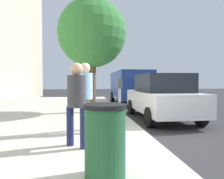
# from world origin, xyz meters

# --- Properties ---
(ground_plane) EXTENTS (80.00, 80.00, 0.00)m
(ground_plane) POSITION_xyz_m (0.00, 0.00, 0.00)
(ground_plane) COLOR #2B2B2D
(ground_plane) RESTS_ON ground
(sidewalk_slab) EXTENTS (28.00, 6.00, 0.15)m
(sidewalk_slab) POSITION_xyz_m (0.00, 3.00, 0.07)
(sidewalk_slab) COLOR #B7B2A8
(sidewalk_slab) RESTS_ON ground_plane
(parking_meter) EXTENTS (0.36, 0.12, 1.41)m
(parking_meter) POSITION_xyz_m (0.83, 0.68, 1.17)
(parking_meter) COLOR gray
(parking_meter) RESTS_ON sidewalk_slab
(pedestrian_at_meter) EXTENTS (0.54, 0.40, 1.82)m
(pedestrian_at_meter) POSITION_xyz_m (0.78, 1.60, 1.23)
(pedestrian_at_meter) COLOR #47474C
(pedestrian_at_meter) RESTS_ON sidewalk_slab
(pedestrian_bystander) EXTENTS (0.39, 0.43, 1.70)m
(pedestrian_bystander) POSITION_xyz_m (-0.50, 1.76, 1.14)
(pedestrian_bystander) COLOR #191E4C
(pedestrian_bystander) RESTS_ON sidewalk_slab
(parked_sedan_near) EXTENTS (4.41, 2.00, 1.77)m
(parked_sedan_near) POSITION_xyz_m (3.10, -1.35, 0.89)
(parked_sedan_near) COLOR silver
(parked_sedan_near) RESTS_ON ground_plane
(parked_van_far) EXTENTS (5.21, 2.14, 2.18)m
(parked_van_far) POSITION_xyz_m (9.12, -1.35, 1.26)
(parked_van_far) COLOR navy
(parked_van_far) RESTS_ON ground_plane
(street_tree) EXTENTS (3.00, 3.00, 4.96)m
(street_tree) POSITION_xyz_m (4.44, 1.31, 3.59)
(street_tree) COLOR brown
(street_tree) RESTS_ON sidewalk_slab
(traffic_signal) EXTENTS (0.24, 0.44, 3.60)m
(traffic_signal) POSITION_xyz_m (9.96, 0.89, 2.58)
(traffic_signal) COLOR black
(traffic_signal) RESTS_ON sidewalk_slab
(trash_bin) EXTENTS (0.59, 0.59, 1.01)m
(trash_bin) POSITION_xyz_m (-1.90, 1.32, 0.66)
(trash_bin) COLOR #1E4C2D
(trash_bin) RESTS_ON sidewalk_slab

